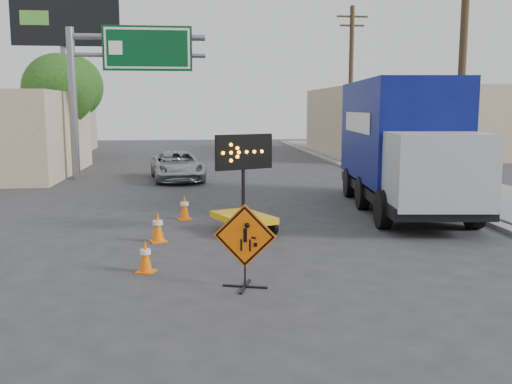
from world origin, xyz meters
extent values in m
plane|color=#2D2D30|center=(0.00, 0.00, 0.00)|extent=(100.00, 100.00, 0.00)
cube|color=gray|center=(7.20, 15.00, 0.06)|extent=(0.40, 60.00, 0.12)
cube|color=gray|center=(9.50, 15.00, 0.07)|extent=(4.00, 60.00, 0.15)
cube|color=#CAB092|center=(13.00, 30.00, 2.30)|extent=(10.00, 14.00, 4.60)
cylinder|color=slate|center=(-6.50, 18.00, 3.40)|extent=(0.36, 0.36, 6.80)
cylinder|color=slate|center=(-3.50, 18.00, 6.40)|extent=(6.00, 0.28, 0.28)
cylinder|color=slate|center=(-3.50, 18.00, 5.60)|extent=(6.00, 0.20, 0.20)
cube|color=#043C1B|center=(-3.10, 17.88, 5.90)|extent=(4.00, 0.10, 2.00)
cube|color=silver|center=(-3.10, 17.81, 5.90)|extent=(3.80, 0.01, 1.80)
cylinder|color=slate|center=(-8.50, 26.00, 4.50)|extent=(0.44, 0.44, 9.00)
cube|color=silver|center=(-8.30, 25.85, 8.30)|extent=(6.00, 0.25, 3.00)
cube|color=black|center=(-8.30, 25.70, 8.30)|extent=(6.10, 0.04, 3.10)
cylinder|color=#41321C|center=(8.00, 10.00, 4.50)|extent=(0.26, 0.26, 9.00)
cylinder|color=#41321C|center=(8.00, 24.00, 4.50)|extent=(0.26, 0.26, 9.00)
cube|color=#41321C|center=(8.00, 24.00, 8.40)|extent=(1.80, 0.10, 0.10)
cube|color=#41321C|center=(8.00, 24.00, 7.90)|extent=(1.40, 0.10, 0.10)
cylinder|color=#41321C|center=(-8.00, 22.00, 1.62)|extent=(0.28, 0.28, 3.25)
sphere|color=#164213|center=(-8.00, 22.00, 4.18)|extent=(3.71, 3.71, 3.71)
cylinder|color=#41321C|center=(-9.00, 30.00, 1.79)|extent=(0.28, 0.28, 3.58)
sphere|color=#164213|center=(-9.00, 30.00, 4.61)|extent=(4.10, 4.10, 4.10)
cube|color=black|center=(-0.16, 1.17, 0.02)|extent=(0.81, 0.29, 0.04)
cube|color=black|center=(-0.16, 1.17, 0.02)|extent=(0.29, 0.81, 0.04)
cylinder|color=black|center=(-0.16, 1.17, 0.32)|extent=(0.03, 0.03, 0.64)
cube|color=#FF6505|center=(-0.16, 1.17, 0.96)|extent=(1.13, 0.35, 1.17)
cube|color=black|center=(-0.16, 1.17, 0.96)|extent=(1.05, 0.31, 1.09)
cube|color=gold|center=(0.20, 5.77, 0.41)|extent=(1.73, 2.10, 0.16)
cylinder|color=black|center=(0.20, 5.77, 1.45)|extent=(0.09, 0.09, 1.99)
cube|color=black|center=(0.20, 5.77, 2.13)|extent=(1.52, 0.75, 0.90)
imported|color=#A6A8AD|center=(-1.85, 16.98, 0.65)|extent=(2.73, 4.91, 1.30)
cube|color=black|center=(5.51, 8.50, 0.64)|extent=(3.44, 8.77, 0.32)
cube|color=#060D4F|center=(5.51, 9.35, 2.51)|extent=(3.34, 6.86, 3.20)
cube|color=#9EA0A5|center=(5.51, 5.08, 1.66)|extent=(2.64, 2.17, 1.92)
cube|color=#FF6505|center=(-2.04, 2.35, 0.01)|extent=(0.43, 0.43, 0.03)
cone|color=#FF6505|center=(-2.04, 2.35, 0.34)|extent=(0.26, 0.26, 0.63)
cylinder|color=silver|center=(-2.04, 2.35, 0.42)|extent=(0.21, 0.21, 0.09)
cube|color=#FF6505|center=(-1.96, 4.97, 0.02)|extent=(0.49, 0.49, 0.03)
cone|color=#FF6505|center=(-1.96, 4.97, 0.39)|extent=(0.29, 0.29, 0.72)
cylinder|color=silver|center=(-1.96, 4.97, 0.47)|extent=(0.24, 0.24, 0.11)
cube|color=#FF6505|center=(-1.37, 7.73, 0.02)|extent=(0.46, 0.46, 0.03)
cone|color=#FF6505|center=(-1.37, 7.73, 0.38)|extent=(0.29, 0.29, 0.70)
cylinder|color=silver|center=(-1.37, 7.73, 0.46)|extent=(0.24, 0.24, 0.10)
camera|label=1|loc=(-1.02, -8.82, 3.25)|focal=40.00mm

